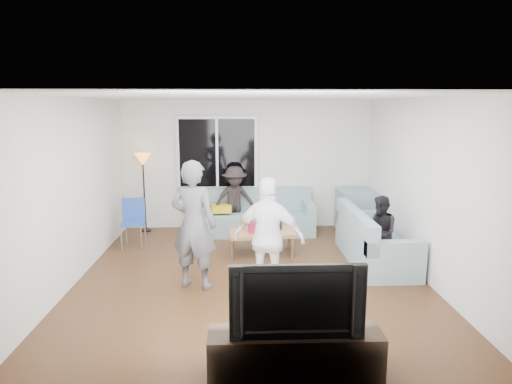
{
  "coord_description": "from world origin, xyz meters",
  "views": [
    {
      "loc": [
        -0.16,
        -6.23,
        2.47
      ],
      "look_at": [
        0.1,
        0.6,
        1.15
      ],
      "focal_mm": 31.16,
      "sensor_mm": 36.0,
      "label": 1
    }
  ],
  "objects_px": {
    "coffee_table": "(262,243)",
    "player_left": "(194,225)",
    "sofa_right_section": "(376,236)",
    "spectator_right": "(381,232)",
    "player_right": "(269,238)",
    "sofa_back_section": "(255,212)",
    "tv_console": "(295,354)",
    "spectator_back": "(235,200)",
    "floor_lamp": "(144,193)",
    "television": "(296,297)",
    "side_chair": "(133,224)"
  },
  "relations": [
    {
      "from": "coffee_table",
      "to": "spectator_back",
      "type": "relative_size",
      "value": 0.83
    },
    {
      "from": "sofa_back_section",
      "to": "tv_console",
      "type": "bearing_deg",
      "value": -87.65
    },
    {
      "from": "sofa_right_section",
      "to": "floor_lamp",
      "type": "bearing_deg",
      "value": 64.38
    },
    {
      "from": "sofa_back_section",
      "to": "player_left",
      "type": "distance_m",
      "value": 2.84
    },
    {
      "from": "sofa_right_section",
      "to": "player_right",
      "type": "relative_size",
      "value": 1.26
    },
    {
      "from": "coffee_table",
      "to": "television",
      "type": "distance_m",
      "value": 3.54
    },
    {
      "from": "player_right",
      "to": "spectator_back",
      "type": "xyz_separation_m",
      "value": [
        -0.47,
        3.01,
        -0.13
      ]
    },
    {
      "from": "spectator_back",
      "to": "sofa_back_section",
      "type": "bearing_deg",
      "value": -16.52
    },
    {
      "from": "tv_console",
      "to": "television",
      "type": "xyz_separation_m",
      "value": [
        0.0,
        0.0,
        0.57
      ]
    },
    {
      "from": "floor_lamp",
      "to": "spectator_right",
      "type": "xyz_separation_m",
      "value": [
        4.07,
        -2.19,
        -0.22
      ]
    },
    {
      "from": "floor_lamp",
      "to": "spectator_right",
      "type": "height_order",
      "value": "floor_lamp"
    },
    {
      "from": "side_chair",
      "to": "player_right",
      "type": "distance_m",
      "value": 3.16
    },
    {
      "from": "side_chair",
      "to": "floor_lamp",
      "type": "relative_size",
      "value": 0.55
    },
    {
      "from": "player_right",
      "to": "television",
      "type": "distance_m",
      "value": 1.79
    },
    {
      "from": "sofa_right_section",
      "to": "spectator_back",
      "type": "bearing_deg",
      "value": 52.38
    },
    {
      "from": "coffee_table",
      "to": "spectator_right",
      "type": "height_order",
      "value": "spectator_right"
    },
    {
      "from": "player_left",
      "to": "player_right",
      "type": "xyz_separation_m",
      "value": [
        1.0,
        -0.34,
        -0.09
      ]
    },
    {
      "from": "sofa_back_section",
      "to": "television",
      "type": "xyz_separation_m",
      "value": [
        0.2,
        -4.77,
        0.36
      ]
    },
    {
      "from": "coffee_table",
      "to": "television",
      "type": "xyz_separation_m",
      "value": [
        0.13,
        -3.49,
        0.59
      ]
    },
    {
      "from": "player_right",
      "to": "player_left",
      "type": "bearing_deg",
      "value": -0.73
    },
    {
      "from": "sofa_back_section",
      "to": "tv_console",
      "type": "distance_m",
      "value": 4.78
    },
    {
      "from": "sofa_back_section",
      "to": "sofa_right_section",
      "type": "relative_size",
      "value": 1.15
    },
    {
      "from": "sofa_right_section",
      "to": "player_right",
      "type": "xyz_separation_m",
      "value": [
        -1.8,
        -1.26,
        0.37
      ]
    },
    {
      "from": "floor_lamp",
      "to": "player_left",
      "type": "height_order",
      "value": "player_left"
    },
    {
      "from": "sofa_back_section",
      "to": "spectator_back",
      "type": "height_order",
      "value": "spectator_back"
    },
    {
      "from": "spectator_back",
      "to": "spectator_right",
      "type": "bearing_deg",
      "value": -53.35
    },
    {
      "from": "tv_console",
      "to": "television",
      "type": "height_order",
      "value": "television"
    },
    {
      "from": "sofa_right_section",
      "to": "spectator_right",
      "type": "distance_m",
      "value": 0.27
    },
    {
      "from": "player_left",
      "to": "player_right",
      "type": "distance_m",
      "value": 1.06
    },
    {
      "from": "sofa_right_section",
      "to": "floor_lamp",
      "type": "height_order",
      "value": "floor_lamp"
    },
    {
      "from": "floor_lamp",
      "to": "spectator_back",
      "type": "relative_size",
      "value": 1.17
    },
    {
      "from": "spectator_right",
      "to": "tv_console",
      "type": "relative_size",
      "value": 0.7
    },
    {
      "from": "player_right",
      "to": "spectator_back",
      "type": "relative_size",
      "value": 1.2
    },
    {
      "from": "coffee_table",
      "to": "tv_console",
      "type": "height_order",
      "value": "tv_console"
    },
    {
      "from": "side_chair",
      "to": "television",
      "type": "relative_size",
      "value": 0.72
    },
    {
      "from": "side_chair",
      "to": "tv_console",
      "type": "xyz_separation_m",
      "value": [
        2.39,
        -3.96,
        -0.21
      ]
    },
    {
      "from": "player_left",
      "to": "spectator_back",
      "type": "bearing_deg",
      "value": -81.84
    },
    {
      "from": "coffee_table",
      "to": "floor_lamp",
      "type": "height_order",
      "value": "floor_lamp"
    },
    {
      "from": "tv_console",
      "to": "player_right",
      "type": "bearing_deg",
      "value": 93.95
    },
    {
      "from": "player_left",
      "to": "side_chair",
      "type": "bearing_deg",
      "value": -36.0
    },
    {
      "from": "tv_console",
      "to": "spectator_right",
      "type": "bearing_deg",
      "value": 59.15
    },
    {
      "from": "sofa_right_section",
      "to": "tv_console",
      "type": "relative_size",
      "value": 1.25
    },
    {
      "from": "coffee_table",
      "to": "player_left",
      "type": "bearing_deg",
      "value": -126.13
    },
    {
      "from": "player_left",
      "to": "spectator_right",
      "type": "relative_size",
      "value": 1.58
    },
    {
      "from": "player_left",
      "to": "coffee_table",
      "type": "bearing_deg",
      "value": -106.78
    },
    {
      "from": "sofa_back_section",
      "to": "spectator_right",
      "type": "relative_size",
      "value": 2.05
    },
    {
      "from": "sofa_right_section",
      "to": "coffee_table",
      "type": "height_order",
      "value": "sofa_right_section"
    },
    {
      "from": "side_chair",
      "to": "player_left",
      "type": "xyz_separation_m",
      "value": [
        1.27,
        -1.83,
        0.46
      ]
    },
    {
      "from": "player_left",
      "to": "floor_lamp",
      "type": "bearing_deg",
      "value": -46.87
    },
    {
      "from": "coffee_table",
      "to": "side_chair",
      "type": "height_order",
      "value": "side_chair"
    }
  ]
}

